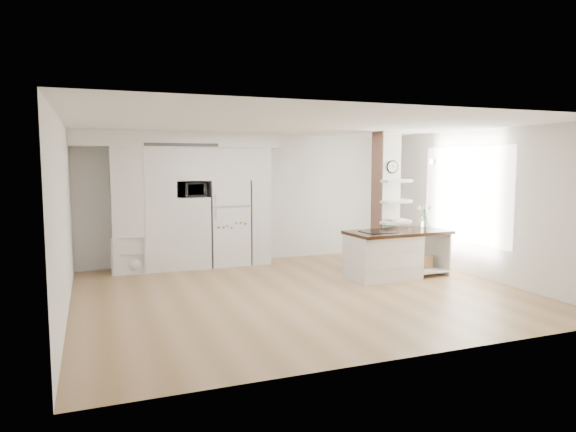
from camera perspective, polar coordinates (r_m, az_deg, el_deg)
name	(u,v)px	position (r m, az deg, el deg)	size (l,w,h in m)	color
floor	(301,292)	(8.43, 1.51, -8.49)	(7.00, 6.00, 0.01)	#A57F59
room	(302,178)	(8.17, 1.54, 4.21)	(7.04, 6.04, 2.72)	white
cabinet_wall	(182,193)	(10.37, -11.65, 2.53)	(4.00, 0.71, 2.70)	silver
refrigerator	(228,222)	(10.62, -6.67, -0.72)	(0.78, 0.69, 1.75)	white
column	(391,201)	(10.30, 11.39, 1.66)	(0.69, 0.90, 2.70)	silver
window	(465,195)	(10.28, 19.10, 2.26)	(2.40, 2.40, 0.00)	white
pendant_light	(389,162)	(9.08, 11.18, 5.95)	(0.12, 0.12, 0.10)	white
kitchen_island	(388,253)	(9.59, 11.05, -4.09)	(1.94, 0.99, 1.42)	silver
bookshelf	(131,257)	(10.22, -17.05, -4.37)	(0.66, 0.44, 0.73)	silver
floor_plant_a	(408,253)	(11.01, 13.23, -3.97)	(0.26, 0.21, 0.47)	#28652B
floor_plant_b	(381,244)	(11.91, 10.27, -3.04)	(0.29, 0.29, 0.52)	#28652B
microwave	(192,190)	(10.35, -10.67, 2.90)	(0.54, 0.37, 0.30)	#2D2D2D
shelf_plant	(397,191)	(10.57, 12.07, 2.69)	(0.27, 0.23, 0.30)	#28652B
decor_bowl	(394,220)	(10.10, 11.67, -0.43)	(0.22, 0.22, 0.05)	white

